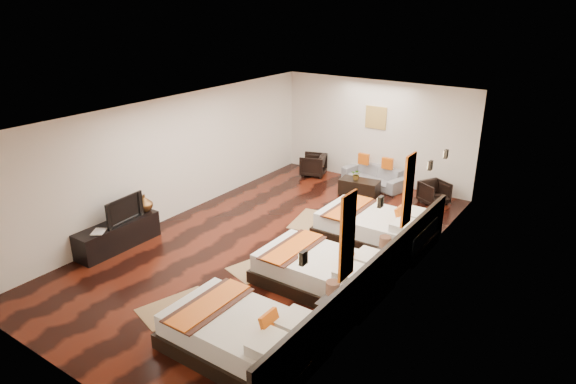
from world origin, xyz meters
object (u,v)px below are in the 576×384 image
Objects in this scene: sofa at (374,176)px; tv_console at (118,235)px; bed_far at (376,227)px; armchair_left at (313,165)px; coffee_table at (359,187)px; figurine at (144,203)px; armchair_right at (434,193)px; nightstand_a at (332,311)px; bed_near at (242,335)px; bed_mid at (322,271)px; nightstand_b at (384,262)px; table_plant at (357,174)px; tv at (122,209)px; book at (93,232)px.

tv_console is at bearing -98.34° from sofa.
bed_far is 5.34m from tv_console.
coffee_table is (1.80, -0.61, -0.11)m from armchair_left.
figurine reaches higher than tv_console.
armchair_left reaches higher than tv_console.
sofa is 1.82× the size of coffee_table.
armchair_right is at bearing 2.87° from sofa.
tv_console is at bearing -90.00° from figurine.
figurine reaches higher than sofa.
bed_near is at bearing -120.50° from nightstand_a.
bed_mid is 5.98m from armchair_left.
coffee_table is at bearing 109.00° from bed_mid.
nightstand_a reaches higher than armchair_right.
sofa is 1.82m from armchair_left.
nightstand_a is at bearing 59.50° from bed_near.
nightstand_b is (0.75, 3.16, -0.02)m from bed_near.
bed_near reaches higher than armchair_right.
table_plant is at bearing -161.82° from coffee_table.
bed_near is 2.83× the size of nightstand_a.
figurine reaches higher than coffee_table.
bed_mid is 4.30m from tv.
figurine is 6.25m from sofa.
tv_console is 6.16m from armchair_left.
bed_near is at bearing -7.44° from book.
book is at bearing -171.73° from nightstand_a.
tv_console is (-4.20, 1.10, -0.02)m from bed_near.
nightstand_b is 0.43× the size of sofa.
bed_mid is at bearing 14.87° from tv_console.
bed_far is 2.72m from armchair_right.
sofa is at bearing -28.06° from tv.
coffee_table is at bearing 63.84° from tv_console.
tv reaches higher than armchair_right.
bed_far is 1.29× the size of tv_console.
bed_near is 0.99× the size of bed_mid.
book is at bearing -90.00° from figurine.
nightstand_b reaches higher than tv_console.
armchair_left is 1.10× the size of armchair_right.
armchair_left is at bearing 135.09° from nightstand_b.
figurine is at bearing 168.87° from armchair_right.
nightstand_a is 0.44× the size of sofa.
tv is (-4.89, -0.04, 0.54)m from nightstand_a.
armchair_right is (0.30, 2.70, -0.02)m from bed_far.
nightstand_b is 0.84× the size of tv.
figurine is 6.93m from armchair_right.
armchair_right is (4.50, 6.55, -0.28)m from book.
tv is 2.96× the size of book.
book is 7.95m from armchair_right.
bed_near is at bearing -90.01° from bed_far.
nightstand_a is 0.44× the size of tv_console.
figurine reaches higher than table_plant.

